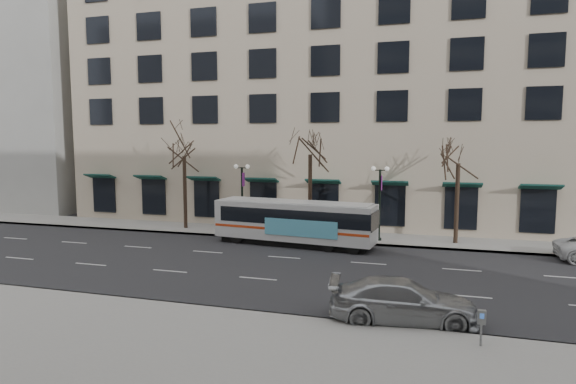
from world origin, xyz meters
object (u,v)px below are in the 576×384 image
at_px(tree_far_right, 459,149).
at_px(lamp_post_right, 380,200).
at_px(tree_far_left, 184,144).
at_px(tree_far_mid, 310,141).
at_px(lamp_post_left, 242,195).
at_px(silver_car, 403,301).
at_px(pay_station, 482,320).
at_px(city_bus, 295,221).

height_order(tree_far_right, lamp_post_right, tree_far_right).
xyz_separation_m(tree_far_left, tree_far_mid, (10.00, 0.00, 0.21)).
bearing_deg(lamp_post_left, tree_far_left, 173.17).
distance_m(tree_far_right, silver_car, 16.24).
xyz_separation_m(tree_far_right, lamp_post_left, (-14.99, -0.60, -3.48)).
bearing_deg(pay_station, lamp_post_right, 106.47).
bearing_deg(lamp_post_right, lamp_post_left, 180.00).
bearing_deg(tree_far_left, tree_far_right, 0.00).
bearing_deg(tree_far_right, lamp_post_right, -173.15).
height_order(lamp_post_right, city_bus, lamp_post_right).
bearing_deg(silver_car, pay_station, -132.88).
bearing_deg(tree_far_mid, lamp_post_left, -173.15).
relative_size(tree_far_left, pay_station, 6.82).
xyz_separation_m(tree_far_mid, city_bus, (-0.28, -3.01, -5.30)).
bearing_deg(lamp_post_right, tree_far_left, 177.71).
bearing_deg(pay_station, tree_far_right, 89.43).
xyz_separation_m(city_bus, silver_car, (7.60, -11.99, -0.79)).
relative_size(tree_far_left, tree_far_right, 1.03).
relative_size(tree_far_right, pay_station, 6.59).
bearing_deg(silver_car, lamp_post_left, 33.40).
relative_size(tree_far_right, silver_car, 1.43).
relative_size(tree_far_left, lamp_post_right, 1.60).
xyz_separation_m(lamp_post_left, silver_car, (12.31, -14.40, -2.12)).
xyz_separation_m(tree_far_mid, lamp_post_left, (-4.99, -0.60, -3.96)).
distance_m(tree_far_mid, pay_station, 20.46).
bearing_deg(tree_far_left, lamp_post_left, -6.83).
bearing_deg(silver_car, city_bus, 25.24).
bearing_deg(lamp_post_left, tree_far_mid, 6.85).
bearing_deg(lamp_post_right, tree_far_mid, 173.17).
bearing_deg(tree_far_right, city_bus, -163.67).
xyz_separation_m(tree_far_right, lamp_post_right, (-4.99, -0.60, -3.48)).
xyz_separation_m(tree_far_left, silver_car, (17.32, -15.00, -5.88)).
relative_size(tree_far_right, city_bus, 0.73).
bearing_deg(tree_far_mid, lamp_post_right, -6.83).
height_order(tree_far_left, city_bus, tree_far_left).
xyz_separation_m(tree_far_left, lamp_post_right, (15.01, -0.60, -3.75)).
height_order(lamp_post_right, silver_car, lamp_post_right).
bearing_deg(tree_far_left, pay_station, -40.26).
distance_m(tree_far_right, lamp_post_left, 15.40).
bearing_deg(city_bus, lamp_post_left, 159.43).
distance_m(tree_far_mid, lamp_post_right, 6.41).
xyz_separation_m(tree_far_left, tree_far_right, (20.00, 0.00, -0.28)).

